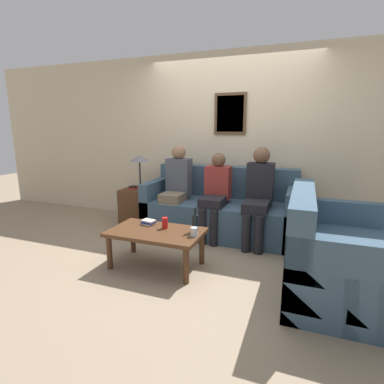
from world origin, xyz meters
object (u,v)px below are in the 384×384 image
at_px(wine_bottle, 195,223).
at_px(person_middle, 215,192).
at_px(couch_main, 220,211).
at_px(person_right, 259,192).
at_px(drinking_glass, 194,232).
at_px(coffee_table, 156,235).
at_px(person_left, 176,185).
at_px(couch_side, 333,257).

bearing_deg(wine_bottle, person_middle, 93.78).
relative_size(couch_main, person_middle, 1.80).
bearing_deg(person_middle, person_right, -1.32).
xyz_separation_m(person_middle, person_right, (0.58, -0.01, 0.05)).
distance_m(wine_bottle, person_right, 1.11).
distance_m(wine_bottle, drinking_glass, 0.14).
distance_m(coffee_table, person_middle, 1.18).
relative_size(coffee_table, wine_bottle, 3.77).
relative_size(person_middle, person_right, 0.92).
distance_m(drinking_glass, person_middle, 1.13).
xyz_separation_m(wine_bottle, person_left, (-0.66, 1.02, 0.18)).
relative_size(drinking_glass, person_left, 0.07).
height_order(couch_main, person_right, person_right).
bearing_deg(person_middle, drinking_glass, -84.78).
distance_m(coffee_table, person_right, 1.46).
height_order(couch_main, coffee_table, couch_main).
bearing_deg(person_right, coffee_table, -130.54).
height_order(couch_main, person_middle, person_middle).
xyz_separation_m(couch_side, person_middle, (-1.42, 0.96, 0.31)).
xyz_separation_m(couch_main, person_right, (0.56, -0.21, 0.36)).
bearing_deg(couch_side, person_right, 41.51).
xyz_separation_m(couch_main, drinking_glass, (0.08, -1.30, 0.13)).
bearing_deg(coffee_table, couch_side, 4.20).
bearing_deg(coffee_table, person_middle, 72.50).
height_order(couch_side, coffee_table, couch_side).
height_order(couch_main, wine_bottle, couch_main).
distance_m(couch_main, wine_bottle, 1.19).
height_order(drinking_glass, person_left, person_left).
bearing_deg(couch_main, couch_side, -39.62).
bearing_deg(person_right, couch_side, -48.49).
relative_size(person_left, person_right, 1.00).
distance_m(wine_bottle, person_middle, 0.99).
bearing_deg(couch_main, wine_bottle, -87.96).
distance_m(drinking_glass, person_left, 1.36).
bearing_deg(couch_main, person_right, -20.35).
xyz_separation_m(drinking_glass, person_left, (-0.70, 1.15, 0.23)).
height_order(coffee_table, person_right, person_right).
bearing_deg(person_middle, wine_bottle, -86.22).
bearing_deg(person_middle, couch_side, -34.16).
height_order(drinking_glass, person_middle, person_middle).
relative_size(coffee_table, person_middle, 0.87).
xyz_separation_m(couch_side, wine_bottle, (-1.36, -0.01, 0.18)).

